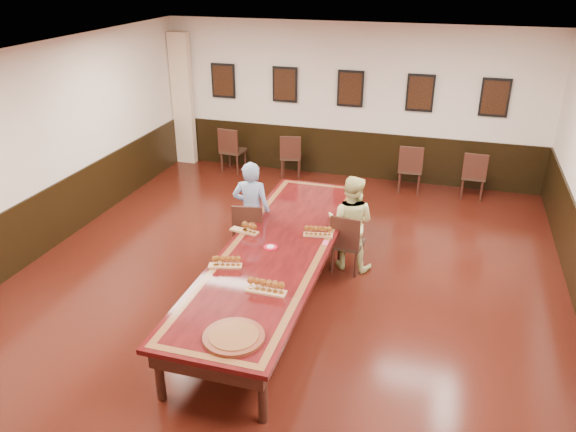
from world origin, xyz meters
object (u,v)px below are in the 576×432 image
(spare_chair_c, at_px, (411,168))
(person_man, at_px, (251,211))
(person_woman, at_px, (351,223))
(carved_platter, at_px, (234,337))
(spare_chair_d, at_px, (474,174))
(chair_woman, at_px, (348,241))
(chair_man, at_px, (251,231))
(spare_chair_b, at_px, (291,155))
(conference_table, at_px, (278,256))
(spare_chair_a, at_px, (233,149))

(spare_chair_c, relative_size, person_man, 0.63)
(person_woman, distance_m, carved_platter, 3.19)
(spare_chair_c, xyz_separation_m, spare_chair_d, (1.22, 0.01, -0.02))
(chair_woman, xyz_separation_m, carved_platter, (-0.62, -3.03, 0.30))
(chair_man, relative_size, spare_chair_d, 1.04)
(spare_chair_b, xyz_separation_m, spare_chair_c, (2.55, -0.14, 0.03))
(spare_chair_d, bearing_deg, chair_man, 49.20)
(spare_chair_c, relative_size, conference_table, 0.20)
(spare_chair_d, relative_size, conference_table, 0.19)
(chair_woman, bearing_deg, spare_chair_a, -42.76)
(spare_chair_a, distance_m, person_woman, 4.79)
(spare_chair_a, bearing_deg, person_man, 121.05)
(person_woman, relative_size, conference_table, 0.30)
(spare_chair_a, relative_size, conference_table, 0.20)
(person_man, distance_m, person_woman, 1.53)
(spare_chair_b, xyz_separation_m, person_man, (0.44, -3.65, 0.32))
(person_man, relative_size, conference_table, 0.32)
(carved_platter, bearing_deg, spare_chair_c, 79.52)
(spare_chair_d, distance_m, carved_platter, 6.98)
(spare_chair_c, relative_size, person_woman, 0.67)
(spare_chair_c, height_order, person_woman, person_woman)
(conference_table, bearing_deg, carved_platter, -85.04)
(spare_chair_d, bearing_deg, person_woman, 63.75)
(spare_chair_d, bearing_deg, conference_table, 61.48)
(spare_chair_d, bearing_deg, spare_chair_a, 0.88)
(spare_chair_c, bearing_deg, spare_chair_b, -4.55)
(spare_chair_b, height_order, spare_chair_d, spare_chair_d)
(spare_chair_b, bearing_deg, spare_chair_c, 164.57)
(spare_chair_a, bearing_deg, conference_table, 123.59)
(chair_man, height_order, spare_chair_d, chair_man)
(chair_man, relative_size, person_woman, 0.67)
(spare_chair_b, bearing_deg, chair_woman, 106.09)
(chair_woman, height_order, person_man, person_man)
(spare_chair_c, distance_m, person_man, 4.11)
(spare_chair_a, distance_m, spare_chair_d, 5.09)
(spare_chair_b, height_order, spare_chair_c, spare_chair_c)
(spare_chair_d, relative_size, person_man, 0.60)
(spare_chair_d, bearing_deg, carved_platter, 71.23)
(spare_chair_c, xyz_separation_m, person_man, (-2.11, -3.51, 0.29))
(spare_chair_d, height_order, conference_table, spare_chair_d)
(spare_chair_a, xyz_separation_m, spare_chair_c, (3.87, -0.08, -0.00))
(spare_chair_d, bearing_deg, spare_chair_b, -0.32)
(person_man, bearing_deg, spare_chair_b, -91.40)
(person_woman, xyz_separation_m, carved_platter, (-0.62, -3.13, 0.04))
(spare_chair_a, xyz_separation_m, conference_table, (2.48, -4.55, 0.11))
(spare_chair_a, height_order, spare_chair_d, spare_chair_a)
(chair_man, distance_m, person_woman, 1.55)
(spare_chair_c, height_order, person_man, person_man)
(spare_chair_c, bearing_deg, carved_platter, 78.14)
(chair_woman, distance_m, carved_platter, 3.10)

